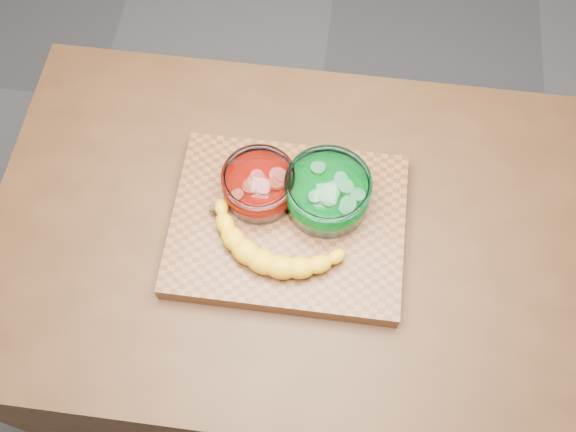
# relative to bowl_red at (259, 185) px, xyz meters

# --- Properties ---
(ground) EXTENTS (3.50, 3.50, 0.00)m
(ground) POSITION_rel_bowl_red_xyz_m (0.06, -0.05, -0.97)
(ground) COLOR #59595E
(ground) RESTS_ON ground
(counter) EXTENTS (1.20, 0.80, 0.90)m
(counter) POSITION_rel_bowl_red_xyz_m (0.06, -0.05, -0.52)
(counter) COLOR #4A2B16
(counter) RESTS_ON ground
(cutting_board) EXTENTS (0.45, 0.35, 0.04)m
(cutting_board) POSITION_rel_bowl_red_xyz_m (0.06, -0.05, -0.05)
(cutting_board) COLOR brown
(cutting_board) RESTS_ON counter
(bowl_red) EXTENTS (0.14, 0.14, 0.07)m
(bowl_red) POSITION_rel_bowl_red_xyz_m (0.00, 0.00, 0.00)
(bowl_red) COLOR white
(bowl_red) RESTS_ON cutting_board
(bowl_green) EXTENTS (0.16, 0.16, 0.08)m
(bowl_green) POSITION_rel_bowl_red_xyz_m (0.13, -0.00, 0.00)
(bowl_green) COLOR white
(bowl_green) RESTS_ON cutting_board
(banana) EXTENTS (0.30, 0.17, 0.04)m
(banana) POSITION_rel_bowl_red_xyz_m (0.05, -0.10, -0.01)
(banana) COLOR #ECAF15
(banana) RESTS_ON cutting_board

